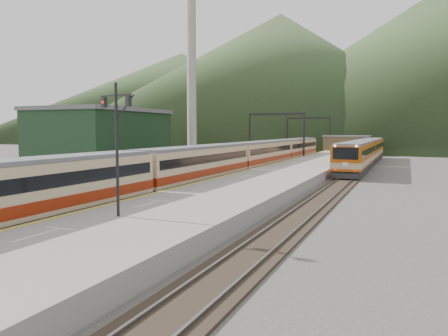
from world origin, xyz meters
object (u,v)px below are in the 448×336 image
at_px(second_train, 364,152).
at_px(worker, 57,194).
at_px(main_train, 236,160).
at_px(signal_mast, 117,135).

xyz_separation_m(second_train, worker, (-15.68, -43.56, -1.20)).
bearing_deg(second_train, main_train, -118.28).
bearing_deg(worker, main_train, -105.01).
relative_size(signal_mast, worker, 3.59).
height_order(main_train, worker, main_train).
distance_m(second_train, signal_mast, 49.13).
distance_m(second_train, worker, 46.31).
distance_m(signal_mast, worker, 10.73).
bearing_deg(signal_mast, worker, 149.97).
bearing_deg(signal_mast, second_train, 81.71).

